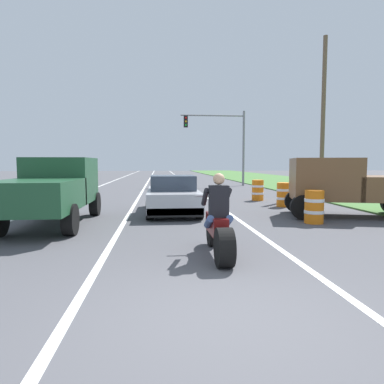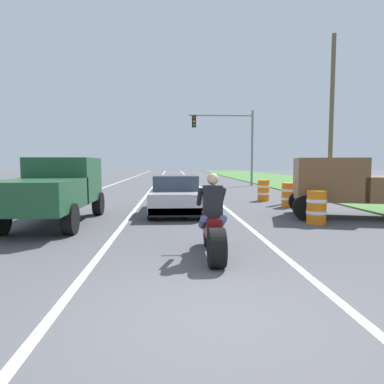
% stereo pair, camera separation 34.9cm
% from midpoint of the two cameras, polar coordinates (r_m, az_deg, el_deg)
% --- Properties ---
extents(ground_plane, '(160.00, 160.00, 0.00)m').
position_cam_midpoint_polar(ground_plane, '(4.22, 2.70, -20.50)').
color(ground_plane, '#4C4C51').
extents(lane_stripe_left_solid, '(0.14, 120.00, 0.01)m').
position_cam_midpoint_polar(lane_stripe_left_solid, '(24.33, -17.02, 0.34)').
color(lane_stripe_left_solid, white).
rests_on(lane_stripe_left_solid, ground).
extents(lane_stripe_right_solid, '(0.14, 120.00, 0.01)m').
position_cam_midpoint_polar(lane_stripe_right_solid, '(23.96, 0.11, 0.48)').
color(lane_stripe_right_solid, white).
rests_on(lane_stripe_right_solid, ground).
extents(lane_stripe_centre_dashed, '(0.14, 120.00, 0.01)m').
position_cam_midpoint_polar(lane_stripe_centre_dashed, '(23.88, -8.52, 0.41)').
color(lane_stripe_centre_dashed, white).
rests_on(lane_stripe_centre_dashed, ground).
extents(grass_verge_right, '(10.00, 120.00, 0.06)m').
position_cam_midpoint_polar(grass_verge_right, '(26.91, 22.09, 0.66)').
color(grass_verge_right, '#477538').
rests_on(grass_verge_right, ground).
extents(motorcycle_with_rider, '(0.70, 2.21, 1.62)m').
position_cam_midpoint_polar(motorcycle_with_rider, '(6.55, 2.91, -5.86)').
color(motorcycle_with_rider, black).
rests_on(motorcycle_with_rider, ground).
extents(sports_car_silver, '(1.84, 4.30, 1.37)m').
position_cam_midpoint_polar(sports_car_silver, '(12.55, -4.02, -0.59)').
color(sports_car_silver, '#B7B7BC').
rests_on(sports_car_silver, ground).
extents(pickup_truck_left_lane_dark_green, '(2.02, 4.80, 1.98)m').
position_cam_midpoint_polar(pickup_truck_left_lane_dark_green, '(10.86, -22.98, 0.73)').
color(pickup_truck_left_lane_dark_green, '#1E4C2D').
rests_on(pickup_truck_left_lane_dark_green, ground).
extents(pickup_truck_right_shoulder_brown, '(5.14, 3.14, 1.98)m').
position_cam_midpoint_polar(pickup_truck_right_shoulder_brown, '(12.62, 24.53, 1.20)').
color(pickup_truck_right_shoulder_brown, brown).
rests_on(pickup_truck_right_shoulder_brown, ground).
extents(traffic_light_mast_near, '(5.18, 0.34, 6.00)m').
position_cam_midpoint_polar(traffic_light_mast_near, '(27.91, 4.96, 9.36)').
color(traffic_light_mast_near, gray).
rests_on(traffic_light_mast_near, ground).
extents(utility_pole_roadside, '(0.24, 0.24, 8.95)m').
position_cam_midpoint_polar(utility_pole_roadside, '(21.30, 20.54, 11.69)').
color(utility_pole_roadside, brown).
rests_on(utility_pole_roadside, ground).
extents(construction_barrel_nearest, '(0.58, 0.58, 1.00)m').
position_cam_midpoint_polar(construction_barrel_nearest, '(10.89, 18.80, -2.32)').
color(construction_barrel_nearest, orange).
rests_on(construction_barrel_nearest, ground).
extents(construction_barrel_mid, '(0.58, 0.58, 1.00)m').
position_cam_midpoint_polar(construction_barrel_mid, '(14.74, 14.34, -0.42)').
color(construction_barrel_mid, orange).
rests_on(construction_barrel_mid, ground).
extents(construction_barrel_far, '(0.58, 0.58, 1.00)m').
position_cam_midpoint_polar(construction_barrel_far, '(16.91, 10.31, 0.30)').
color(construction_barrel_far, orange).
rests_on(construction_barrel_far, ground).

